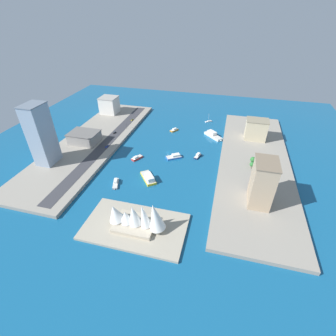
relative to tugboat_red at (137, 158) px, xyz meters
name	(u,v)px	position (x,y,z in m)	size (l,w,h in m)	color
ground_plane	(168,152)	(-28.76, -21.34, -1.29)	(440.00, 440.00, 0.00)	#145684
quay_west	(254,163)	(-121.41, -21.34, 0.38)	(70.00, 240.00, 3.35)	gray
quay_east	(93,141)	(63.89, -21.34, 0.38)	(70.00, 240.00, 3.35)	gray
peninsula_point	(135,226)	(-32.84, 90.73, -0.29)	(75.73, 43.74, 2.00)	#A89E89
road_strip	(108,142)	(44.45, -21.34, 2.13)	(12.79, 228.00, 0.15)	#38383D
tugboat_red	(137,158)	(0.00, 0.00, 0.00)	(10.47, 13.88, 3.60)	red
ferry_white_commuter	(213,135)	(-73.34, -72.15, 1.23)	(24.31, 23.57, 6.79)	silver
water_taxi_orange	(174,130)	(-22.66, -76.65, -0.01)	(10.16, 12.02, 3.43)	orange
sailboat_small_white	(209,121)	(-62.83, -116.63, -0.37)	(9.92, 7.96, 12.28)	white
patrol_launch_navy	(198,156)	(-62.45, -20.13, 0.24)	(7.26, 12.50, 4.12)	#1E284C
ferry_yellow_fast	(149,178)	(-23.96, 32.24, 1.26)	(20.61, 23.12, 6.71)	yellow
catamaran_blue	(174,157)	(-38.26, -12.17, 0.27)	(17.66, 15.16, 4.17)	blue
yacht_sleek_gray	(116,183)	(3.20, 46.67, 0.10)	(8.96, 16.40, 3.99)	#999EA3
office_block_beige	(256,129)	(-122.23, -73.81, 14.09)	(24.91, 18.82, 24.01)	#C6B793
tower_tall_glass	(41,135)	(83.25, 32.42, 32.37)	(17.00, 22.53, 60.57)	#8C9EB2
hotel_broad_white	(109,105)	(81.96, -106.12, 13.61)	(24.02, 23.60, 23.05)	silver
apartment_midrise_tan	(262,183)	(-121.45, 42.01, 21.51)	(17.22, 24.14, 38.85)	tan
carpark_squat_concrete	(84,137)	(69.79, -14.65, 8.24)	(32.86, 25.22, 12.30)	gray
suv_black	(114,132)	(46.55, -44.54, 3.00)	(2.15, 4.79, 1.61)	black
taxi_yellow_cab	(132,120)	(40.34, -87.85, 2.93)	(1.92, 4.59, 1.47)	black
hatchback_blue	(107,146)	(39.94, -10.05, 3.05)	(1.85, 5.18, 1.74)	black
traffic_light_waterfront	(126,125)	(37.10, -61.19, 6.40)	(0.36, 0.36, 6.50)	black
opera_landmark	(137,217)	(-35.30, 90.73, 10.20)	(45.52, 21.98, 25.32)	#BCAD93
park_tree_cluster	(253,161)	(-118.21, -12.36, 7.13)	(6.06, 13.56, 8.03)	brown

